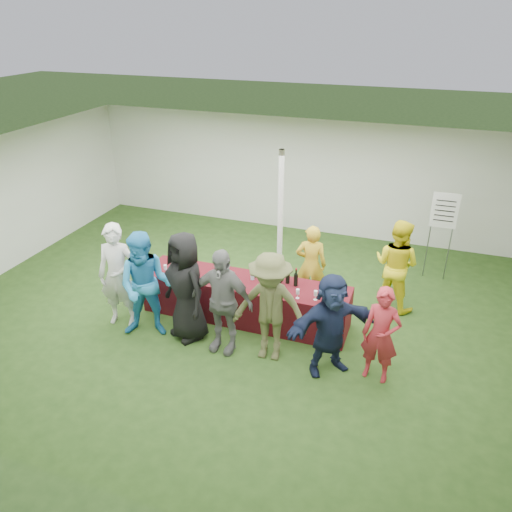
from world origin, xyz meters
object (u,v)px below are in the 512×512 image
(customer_5, at_px, (331,325))
(staff_pourer, at_px, (311,265))
(customer_4, at_px, (270,308))
(customer_0, at_px, (118,275))
(customer_1, at_px, (146,286))
(serving_table, at_px, (245,299))
(staff_back, at_px, (396,265))
(customer_6, at_px, (381,335))
(wine_list_sign, at_px, (444,217))
(customer_3, at_px, (222,301))
(customer_2, at_px, (186,287))
(dump_bucket, at_px, (334,298))

(customer_5, bearing_deg, staff_pourer, 72.73)
(staff_pourer, xyz_separation_m, customer_4, (-0.19, -1.79, 0.13))
(customer_0, bearing_deg, customer_1, -24.78)
(staff_pourer, distance_m, customer_0, 3.36)
(serving_table, distance_m, customer_0, 2.19)
(staff_back, distance_m, customer_6, 2.10)
(customer_0, relative_size, customer_5, 1.14)
(staff_pourer, height_order, staff_back, staff_back)
(wine_list_sign, height_order, customer_3, wine_list_sign)
(customer_1, distance_m, customer_3, 1.31)
(customer_1, bearing_deg, customer_2, -2.05)
(customer_3, height_order, customer_4, customer_4)
(customer_6, bearing_deg, staff_pourer, 138.15)
(customer_4, bearing_deg, customer_0, 175.25)
(serving_table, xyz_separation_m, staff_back, (2.38, 1.26, 0.47))
(customer_5, xyz_separation_m, customer_6, (0.71, 0.06, -0.06))
(customer_5, bearing_deg, customer_0, 139.30)
(dump_bucket, height_order, customer_0, customer_0)
(customer_0, bearing_deg, wine_list_sign, 22.81)
(dump_bucket, distance_m, customer_1, 3.01)
(customer_6, bearing_deg, customer_2, -172.42)
(customer_5, bearing_deg, customer_1, 141.77)
(customer_3, bearing_deg, customer_2, 172.31)
(staff_pourer, relative_size, customer_0, 0.84)
(wine_list_sign, bearing_deg, dump_bucket, -117.64)
(dump_bucket, relative_size, customer_6, 0.18)
(dump_bucket, bearing_deg, customer_0, -170.32)
(customer_2, bearing_deg, customer_5, 28.27)
(customer_2, bearing_deg, customer_4, 27.08)
(dump_bucket, height_order, customer_1, customer_1)
(customer_0, distance_m, customer_3, 1.93)
(serving_table, bearing_deg, staff_pourer, 43.87)
(serving_table, height_order, staff_pourer, staff_pourer)
(staff_back, xyz_separation_m, customer_6, (-0.01, -2.10, -0.10))
(customer_5, height_order, customer_6, customer_5)
(customer_2, bearing_deg, customer_0, -148.28)
(staff_pourer, xyz_separation_m, staff_back, (1.45, 0.37, 0.08))
(wine_list_sign, distance_m, customer_5, 3.86)
(customer_6, bearing_deg, serving_table, 168.88)
(serving_table, bearing_deg, customer_2, -131.34)
(staff_back, distance_m, customer_1, 4.33)
(customer_2, relative_size, customer_4, 1.04)
(dump_bucket, height_order, wine_list_sign, wine_list_sign)
(dump_bucket, relative_size, customer_5, 0.16)
(dump_bucket, relative_size, wine_list_sign, 0.15)
(serving_table, height_order, customer_2, customer_2)
(customer_1, xyz_separation_m, customer_2, (0.63, 0.17, 0.01))
(staff_pourer, distance_m, customer_2, 2.36)
(staff_pourer, bearing_deg, customer_4, 75.37)
(staff_pourer, relative_size, customer_4, 0.86)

